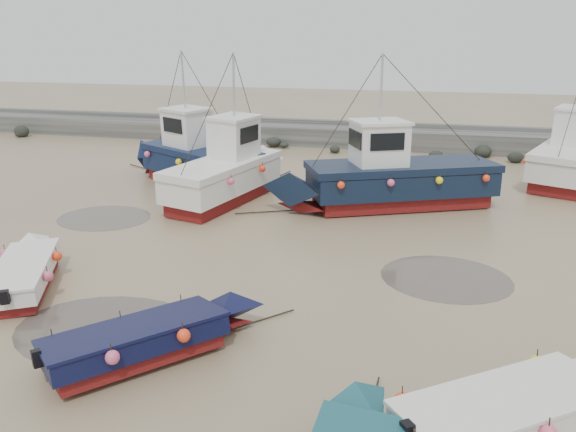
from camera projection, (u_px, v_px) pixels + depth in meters
name	position (u px, v px, depth m)	size (l,w,h in m)	color
ground	(253.00, 289.00, 16.17)	(120.00, 120.00, 0.00)	#9D8763
seawall	(356.00, 137.00, 36.24)	(60.00, 4.92, 1.50)	slate
puddle_a	(109.00, 330.00, 13.93)	(4.79, 4.79, 0.01)	#504840
puddle_b	(446.00, 278.00, 16.88)	(3.90, 3.90, 0.01)	#504840
puddle_c	(104.00, 218.00, 22.36)	(3.73, 3.73, 0.01)	#504840
puddle_d	(348.00, 194.00, 25.70)	(6.81, 6.81, 0.01)	#504840
dinghy_0	(27.00, 268.00, 16.26)	(3.35, 5.74, 1.43)	maroon
dinghy_1	(152.00, 335.00, 12.64)	(4.85, 5.21, 1.43)	maroon
dinghy_3	(525.00, 406.00, 10.23)	(5.69, 4.53, 1.43)	maroon
cabin_boat_0	(193.00, 156.00, 27.07)	(8.99, 5.75, 6.22)	maroon
cabin_boat_1	(231.00, 169.00, 24.49)	(3.97, 9.48, 6.22)	maroon
cabin_boat_2	(387.00, 177.00, 23.41)	(10.54, 6.26, 6.22)	maroon
cabin_boat_3	(571.00, 155.00, 27.28)	(5.09, 9.07, 6.22)	maroon
person	(190.00, 216.00, 22.62)	(0.60, 0.40, 1.65)	#182136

